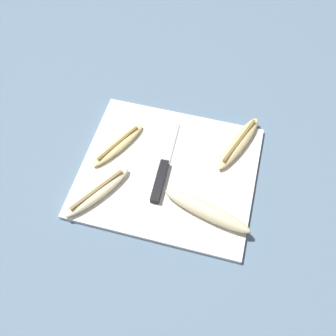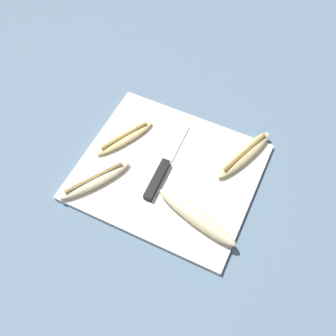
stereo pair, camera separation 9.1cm
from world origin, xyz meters
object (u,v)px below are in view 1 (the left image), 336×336
(knife, at_px, (162,174))
(banana_golden_short, at_px, (118,145))
(banana_cream_curved, at_px, (207,211))
(banana_spotted_left, at_px, (239,143))
(banana_pale_long, at_px, (97,192))

(knife, distance_m, banana_golden_short, 0.13)
(banana_cream_curved, distance_m, banana_spotted_left, 0.20)
(banana_cream_curved, relative_size, banana_pale_long, 1.21)
(banana_cream_curved, xyz_separation_m, banana_spotted_left, (0.04, 0.20, -0.01))
(knife, relative_size, banana_spotted_left, 1.24)
(banana_golden_short, height_order, banana_spotted_left, banana_spotted_left)
(banana_cream_curved, bearing_deg, knife, 149.78)
(banana_golden_short, bearing_deg, knife, -22.95)
(banana_golden_short, relative_size, banana_pale_long, 0.93)
(banana_pale_long, bearing_deg, banana_golden_short, 88.51)
(banana_spotted_left, bearing_deg, banana_pale_long, -143.15)
(banana_golden_short, relative_size, banana_spotted_left, 0.87)
(banana_golden_short, height_order, banana_cream_curved, banana_cream_curved)
(banana_cream_curved, relative_size, banana_spotted_left, 1.12)
(knife, bearing_deg, banana_pale_long, -149.13)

